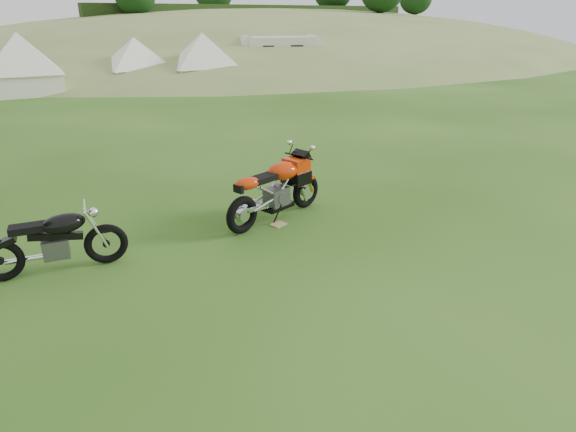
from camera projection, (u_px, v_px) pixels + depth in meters
ground at (316, 268)px, 7.03m from camera, size 120.00×120.00×0.00m
hillside at (268, 50)px, 49.97m from camera, size 80.00×64.00×8.00m
hedgerow at (268, 50)px, 49.97m from camera, size 36.00×1.20×8.60m
sport_motorcycle at (276, 185)px, 8.46m from camera, size 2.22×1.01×1.30m
plywood_board at (278, 224)px, 8.46m from camera, size 0.29×0.25×0.02m
vintage_moto_a at (53, 240)px, 6.73m from camera, size 1.97×0.81×1.01m
tent_left at (22, 64)px, 21.91m from camera, size 3.40×3.40×2.67m
tent_mid at (136, 61)px, 24.62m from camera, size 2.93×2.93×2.46m
tent_right at (204, 59)px, 24.78m from camera, size 3.62×3.62×2.60m
caravan at (280, 56)px, 28.16m from camera, size 5.32×3.69×2.28m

